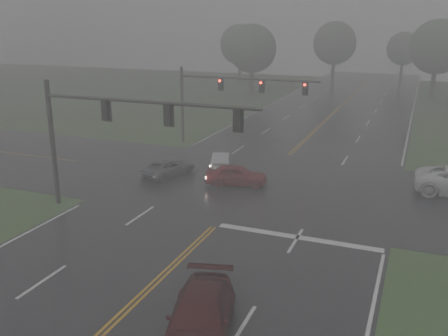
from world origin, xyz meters
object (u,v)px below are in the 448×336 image
at_px(sedan_red, 236,185).
at_px(car_grey, 169,176).
at_px(sedan_silver, 222,168).
at_px(signal_gantry_near, 108,124).
at_px(signal_gantry_far, 222,92).

distance_m(sedan_red, car_grey, 5.22).
height_order(sedan_silver, car_grey, sedan_silver).
bearing_deg(signal_gantry_near, sedan_red, 55.74).
bearing_deg(sedan_silver, sedan_red, 108.59).
height_order(car_grey, signal_gantry_near, signal_gantry_near).
xyz_separation_m(car_grey, signal_gantry_near, (0.32, -7.40, 5.20)).
relative_size(sedan_silver, signal_gantry_far, 0.30).
height_order(sedan_red, signal_gantry_far, signal_gantry_far).
xyz_separation_m(sedan_red, signal_gantry_near, (-4.90, -7.19, 5.20)).
distance_m(car_grey, signal_gantry_far, 10.78).
distance_m(sedan_silver, car_grey, 4.28).
xyz_separation_m(sedan_red, sedan_silver, (-2.46, 3.49, 0.00)).
xyz_separation_m(signal_gantry_near, signal_gantry_far, (-0.11, 17.07, -0.46)).
relative_size(car_grey, signal_gantry_near, 0.33).
height_order(sedan_red, sedan_silver, sedan_red).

